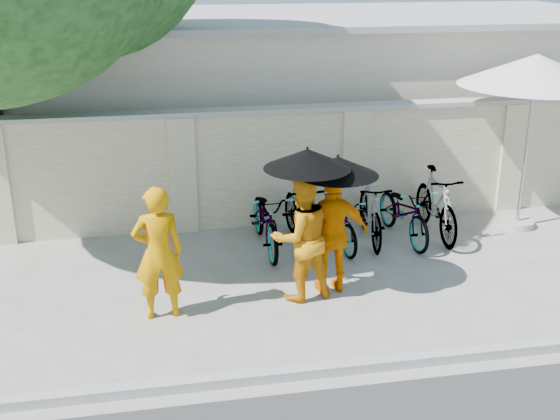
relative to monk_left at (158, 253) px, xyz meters
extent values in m
plane|color=#A3A19D|center=(1.49, -0.07, -0.90)|extent=(80.00, 80.00, 0.00)
cube|color=#9D9D9D|center=(1.49, -1.77, -0.84)|extent=(40.00, 0.16, 0.12)
cube|color=beige|center=(2.49, 3.13, 0.10)|extent=(20.00, 0.30, 2.00)
cube|color=silver|center=(3.49, 6.93, 0.70)|extent=(14.00, 6.00, 3.20)
imported|color=#D08300|center=(0.00, 0.00, 0.00)|extent=(0.69, 0.49, 1.80)
imported|color=orange|center=(1.93, 0.18, 0.00)|extent=(1.01, 0.87, 1.80)
cylinder|color=black|center=(1.98, 0.10, 0.62)|extent=(0.02, 0.02, 1.01)
cone|color=black|center=(1.98, 0.10, 1.13)|extent=(1.15, 1.15, 0.26)
imported|color=orange|center=(2.40, 0.29, -0.03)|extent=(1.03, 0.46, 1.73)
cylinder|color=black|center=(2.42, 0.21, 0.53)|extent=(0.02, 0.02, 0.89)
cone|color=black|center=(2.42, 0.21, 0.97)|extent=(1.11, 1.11, 0.25)
cylinder|color=#9D9D9D|center=(6.26, 2.12, -0.84)|extent=(0.57, 0.57, 0.11)
cylinder|color=#A9A9A9|center=(6.26, 2.12, 0.45)|extent=(0.06, 0.06, 2.69)
cone|color=silver|center=(6.26, 2.12, 1.85)|extent=(3.33, 3.33, 0.51)
imported|color=#A9A9A9|center=(1.75, 1.97, -0.39)|extent=(0.70, 1.95, 1.02)
imported|color=#A9A9A9|center=(2.33, 2.04, -0.35)|extent=(0.66, 1.88, 1.11)
imported|color=#A9A9A9|center=(2.91, 1.90, -0.47)|extent=(0.77, 1.70, 0.86)
imported|color=#A9A9A9|center=(3.49, 1.97, -0.36)|extent=(0.71, 1.84, 1.08)
imported|color=#A9A9A9|center=(4.07, 1.95, -0.42)|extent=(0.80, 1.89, 0.97)
imported|color=#A9A9A9|center=(4.66, 2.00, -0.33)|extent=(0.61, 1.92, 1.14)
camera|label=1|loc=(0.00, -8.43, 3.60)|focal=45.00mm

